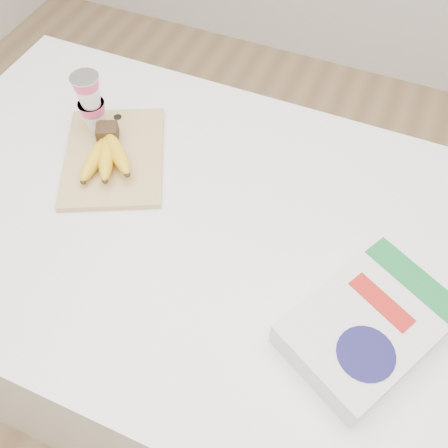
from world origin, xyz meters
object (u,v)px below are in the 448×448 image
table (192,315)px  cutting_board (114,157)px  cereal_box (368,325)px  bananas (106,153)px  yogurt_stack (90,101)px

table → cutting_board: cutting_board is taller
cutting_board → cereal_box: (0.64, -0.20, 0.02)m
bananas → cutting_board: bearing=84.7°
cereal_box → yogurt_stack: bearing=-171.9°
table → yogurt_stack: (-0.29, 0.15, 0.59)m
cutting_board → yogurt_stack: bearing=116.8°
bananas → yogurt_stack: yogurt_stack is taller
table → bananas: 0.57m
cutting_board → yogurt_stack: 0.13m
cereal_box → bananas: bearing=-167.6°
bananas → cereal_box: (0.64, -0.18, -0.01)m
table → bananas: (-0.22, 0.07, 0.53)m
table → cutting_board: 0.55m
yogurt_stack → cereal_box: 0.77m
cutting_board → yogurt_stack: size_ratio=2.02×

